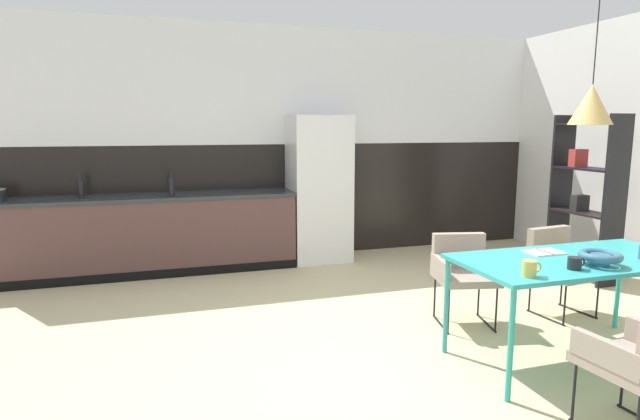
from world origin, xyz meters
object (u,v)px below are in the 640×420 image
at_px(armchair_facing_counter, 463,266).
at_px(dining_table, 577,264).
at_px(armchair_far_side, 558,261).
at_px(mug_glass_clear, 575,263).
at_px(bottle_oil_tall, 171,186).
at_px(open_book, 544,252).
at_px(bottle_vinegar_dark, 81,188).
at_px(pendant_lamp_over_table_near, 591,104).
at_px(refrigerator_column, 319,189).
at_px(mug_white_ceramic, 530,268).
at_px(fruit_bowl, 600,257).
at_px(open_shelf_unit, 586,196).

bearing_deg(armchair_facing_counter, dining_table, 124.43).
height_order(dining_table, armchair_far_side, armchair_far_side).
bearing_deg(mug_glass_clear, bottle_oil_tall, 125.96).
bearing_deg(open_book, armchair_far_side, 41.55).
distance_m(open_book, bottle_vinegar_dark, 4.67).
relative_size(bottle_vinegar_dark, pendant_lamp_over_table_near, 0.24).
height_order(refrigerator_column, bottle_oil_tall, refrigerator_column).
distance_m(armchair_far_side, mug_white_ceramic, 1.68).
distance_m(armchair_facing_counter, fruit_bowl, 1.19).
bearing_deg(bottle_vinegar_dark, mug_glass_clear, -46.03).
xyz_separation_m(refrigerator_column, mug_glass_clear, (0.65, -3.54, -0.11)).
bearing_deg(bottle_oil_tall, dining_table, -49.40).
xyz_separation_m(mug_glass_clear, mug_white_ceramic, (-0.39, -0.05, 0.01)).
distance_m(armchair_facing_counter, pendant_lamp_over_table_near, 1.64).
relative_size(mug_glass_clear, open_shelf_unit, 0.07).
xyz_separation_m(mug_glass_clear, bottle_vinegar_dark, (-3.38, 3.50, 0.22)).
distance_m(refrigerator_column, mug_glass_clear, 3.60).
bearing_deg(armchair_facing_counter, bottle_vinegar_dark, -23.28).
bearing_deg(bottle_vinegar_dark, open_book, -41.30).
xyz_separation_m(mug_glass_clear, open_shelf_unit, (1.92, 1.90, 0.12)).
distance_m(mug_glass_clear, open_shelf_unit, 2.70).
bearing_deg(refrigerator_column, armchair_far_side, -59.06).
bearing_deg(pendant_lamp_over_table_near, dining_table, 90.00).
bearing_deg(dining_table, mug_glass_clear, -136.23).
height_order(armchair_facing_counter, bottle_oil_tall, bottle_oil_tall).
bearing_deg(pendant_lamp_over_table_near, mug_glass_clear, -138.07).
relative_size(armchair_far_side, mug_white_ceramic, 5.80).
height_order(open_book, pendant_lamp_over_table_near, pendant_lamp_over_table_near).
distance_m(open_book, bottle_oil_tall, 3.89).
bearing_deg(armchair_facing_counter, open_shelf_unit, -146.16).
xyz_separation_m(fruit_bowl, pendant_lamp_over_table_near, (0.01, 0.19, 1.01)).
bearing_deg(pendant_lamp_over_table_near, open_book, 119.66).
distance_m(open_book, mug_white_ceramic, 0.70).
height_order(armchair_far_side, bottle_oil_tall, bottle_oil_tall).
relative_size(armchair_far_side, open_shelf_unit, 0.43).
bearing_deg(fruit_bowl, bottle_oil_tall, 128.69).
bearing_deg(mug_glass_clear, refrigerator_column, 100.46).
height_order(open_book, mug_white_ceramic, mug_white_ceramic).
relative_size(armchair_far_side, pendant_lamp_over_table_near, 0.66).
relative_size(armchair_facing_counter, pendant_lamp_over_table_near, 0.64).
height_order(fruit_bowl, bottle_oil_tall, bottle_oil_tall).
xyz_separation_m(fruit_bowl, open_shelf_unit, (1.69, 1.87, 0.10)).
bearing_deg(mug_white_ceramic, armchair_far_side, 41.99).
distance_m(armchair_facing_counter, mug_glass_clear, 1.16).
height_order(mug_glass_clear, mug_white_ceramic, mug_white_ceramic).
distance_m(open_book, pendant_lamp_over_table_near, 1.09).
height_order(mug_glass_clear, bottle_oil_tall, bottle_oil_tall).
height_order(armchair_facing_counter, mug_glass_clear, mug_glass_clear).
relative_size(fruit_bowl, mug_glass_clear, 2.17).
relative_size(fruit_bowl, pendant_lamp_over_table_near, 0.24).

